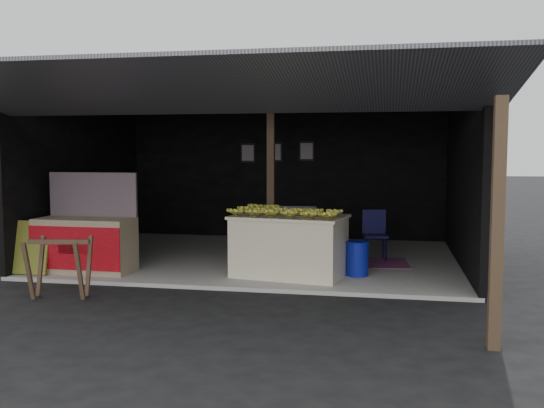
% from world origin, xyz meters
% --- Properties ---
extents(ground, '(80.00, 80.00, 0.00)m').
position_xyz_m(ground, '(0.00, 0.00, 0.00)').
color(ground, black).
rests_on(ground, ground).
extents(concrete_slab, '(7.00, 5.00, 0.06)m').
position_xyz_m(concrete_slab, '(0.00, 2.50, 0.03)').
color(concrete_slab, gray).
rests_on(concrete_slab, ground).
extents(shophouse, '(7.40, 7.29, 3.02)m').
position_xyz_m(shophouse, '(0.00, 2.82, 2.10)').
color(shophouse, black).
rests_on(shophouse, ground).
extents(banana_table, '(1.82, 1.29, 0.93)m').
position_xyz_m(banana_table, '(0.78, 0.92, 0.53)').
color(banana_table, silver).
rests_on(banana_table, concrete_slab).
extents(banana_pile, '(1.68, 1.17, 0.18)m').
position_xyz_m(banana_pile, '(0.78, 0.92, 1.08)').
color(banana_pile, gold).
rests_on(banana_pile, banana_table).
extents(white_crate, '(0.93, 0.69, 0.97)m').
position_xyz_m(white_crate, '(0.66, 1.69, 0.54)').
color(white_crate, white).
rests_on(white_crate, concrete_slab).
extents(neighbor_stall, '(1.52, 0.71, 1.56)m').
position_xyz_m(neighbor_stall, '(-2.43, 0.63, 0.53)').
color(neighbor_stall, '#998466').
rests_on(neighbor_stall, concrete_slab).
extents(green_signboard, '(0.55, 0.23, 0.81)m').
position_xyz_m(green_signboard, '(-3.15, 0.28, 0.47)').
color(green_signboard, black).
rests_on(green_signboard, concrete_slab).
extents(sawhorse, '(0.82, 0.81, 0.80)m').
position_xyz_m(sawhorse, '(-2.02, -0.86, 0.51)').
color(sawhorse, '#4D3726').
rests_on(sawhorse, ground).
extents(water_barrel, '(0.34, 0.34, 0.50)m').
position_xyz_m(water_barrel, '(1.80, 1.12, 0.31)').
color(water_barrel, '#0C178E').
rests_on(water_barrel, concrete_slab).
extents(plastic_chair, '(0.47, 0.47, 0.87)m').
position_xyz_m(plastic_chair, '(2.02, 2.57, 0.57)').
color(plastic_chair, '#0B0A37').
rests_on(plastic_chair, concrete_slab).
extents(magenta_rug, '(1.59, 1.14, 0.01)m').
position_xyz_m(magenta_rug, '(1.85, 2.20, 0.07)').
color(magenta_rug, '#681751').
rests_on(magenta_rug, concrete_slab).
extents(picture_frames, '(1.62, 0.04, 0.46)m').
position_xyz_m(picture_frames, '(-0.17, 4.89, 1.93)').
color(picture_frames, black).
rests_on(picture_frames, shophouse).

